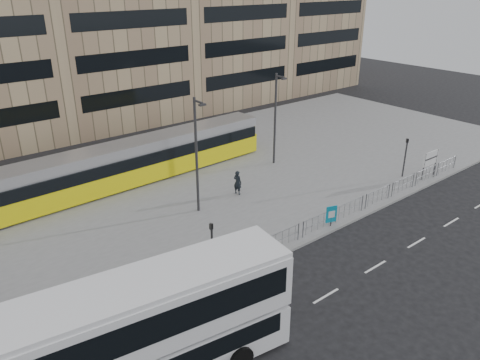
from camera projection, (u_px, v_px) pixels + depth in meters
ground at (297, 249)px, 27.05m from camera, size 120.00×120.00×0.00m
plaza at (184, 182)px, 35.57m from camera, size 64.00×24.00×0.15m
kerb at (296, 247)px, 27.06m from camera, size 64.00×0.25×0.17m
pedestrian_barrier at (315, 220)px, 28.17m from camera, size 32.07×0.07×1.10m
road_markings at (364, 274)px, 24.78m from camera, size 62.00×0.12×0.01m
double_decker_bus at (145, 329)px, 17.28m from camera, size 11.77×4.21×4.61m
tram at (107, 169)px, 33.62m from camera, size 27.15×3.52×3.19m
station_sign at (431, 159)px, 35.76m from camera, size 1.85×0.11×2.13m
ad_panel at (331, 215)px, 28.91m from camera, size 0.71×0.28×1.37m
pedestrian at (238, 182)px, 33.19m from camera, size 0.59×0.74×1.78m
traffic_light_west at (212, 243)px, 23.56m from camera, size 0.21×0.24×3.10m
traffic_light_east at (406, 153)px, 35.69m from camera, size 0.22×0.24×3.10m
lamp_post_west at (197, 151)px, 29.45m from camera, size 0.45×1.04×7.65m
lamp_post_east at (276, 116)px, 37.44m from camera, size 0.45×1.04×7.46m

